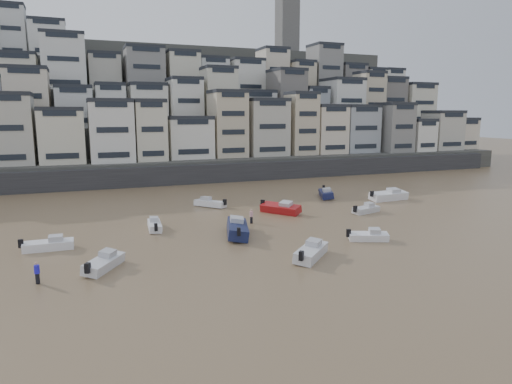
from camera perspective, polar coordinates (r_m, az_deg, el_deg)
name	(u,v)px	position (r m, az deg, el deg)	size (l,w,h in m)	color
ground	(304,382)	(24.16, 6.04, -22.51)	(400.00, 400.00, 0.00)	olive
harbor_wall	(192,174)	(86.06, -8.01, 2.24)	(140.00, 3.00, 3.50)	#38383A
hillside	(173,113)	(125.28, -10.29, 9.67)	(141.04, 66.00, 50.00)	#4C4C47
boat_a	(311,250)	(41.67, 6.90, -7.18)	(5.76, 1.89, 1.57)	silver
boat_b	(369,235)	(48.33, 13.89, -5.25)	(4.36, 1.43, 1.19)	white
boat_c	(237,227)	(48.88, -2.35, -4.36)	(7.02, 2.30, 1.92)	#151D44
boat_d	(366,208)	(61.62, 13.61, -1.99)	(4.54, 1.49, 1.24)	silver
boat_e	(281,207)	(59.69, 3.09, -1.92)	(5.88, 1.93, 1.60)	#9F1316
boat_f	(155,224)	(52.64, -12.57, -3.92)	(4.69, 1.54, 1.28)	white
boat_g	(389,194)	(71.47, 16.25, -0.27)	(6.69, 2.19, 1.82)	white
boat_h	(210,202)	(64.15, -5.75, -1.24)	(5.08, 1.66, 1.39)	white
boat_i	(326,192)	(71.76, 8.74, -0.05)	(5.81, 1.90, 1.58)	#161B45
boat_j	(104,261)	(40.60, -18.50, -8.22)	(5.10, 1.67, 1.39)	silver
boat_k	(48,243)	(48.09, -24.53, -5.84)	(4.96, 1.62, 1.35)	white
person_blue	(37,273)	(39.17, -25.69, -9.09)	(0.44, 0.44, 1.74)	#241CD6
person_pink	(251,216)	(54.17, -0.58, -3.04)	(0.44, 0.44, 1.74)	pink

